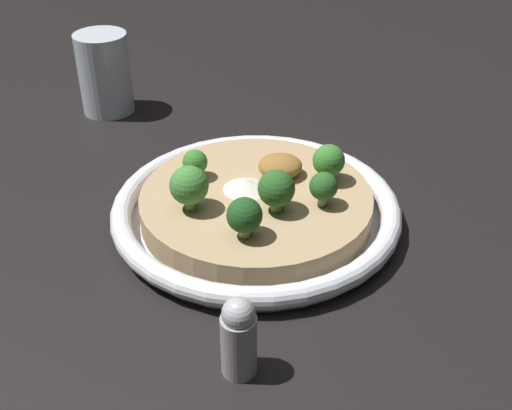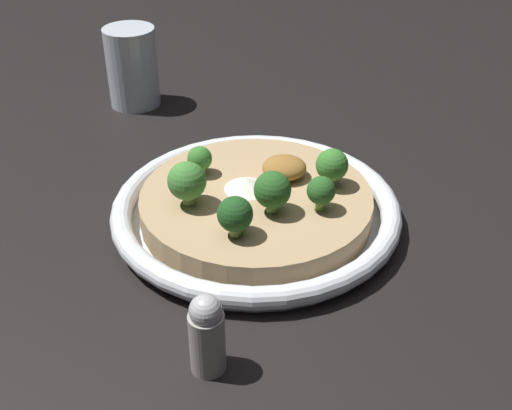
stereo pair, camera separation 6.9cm
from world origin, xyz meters
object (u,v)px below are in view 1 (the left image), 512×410
(broccoli_right, at_px, (323,187))
(broccoli_front_right, at_px, (276,189))
(broccoli_left, at_px, (195,163))
(pepper_shaker, at_px, (239,337))
(drinking_glass, at_px, (105,73))
(risotto_bowl, at_px, (256,208))
(broccoli_front_left, at_px, (189,186))
(broccoli_front, at_px, (244,216))
(broccoli_back_right, at_px, (329,161))

(broccoli_right, bearing_deg, broccoli_front_right, -173.78)
(broccoli_left, height_order, pepper_shaker, pepper_shaker)
(drinking_glass, bearing_deg, broccoli_front_right, -58.87)
(broccoli_right, bearing_deg, risotto_bowl, 156.79)
(broccoli_front_left, bearing_deg, broccoli_right, -2.98)
(risotto_bowl, distance_m, broccoli_front_left, 0.09)
(risotto_bowl, height_order, broccoli_right, broccoli_right)
(risotto_bowl, height_order, broccoli_left, broccoli_left)
(broccoli_right, bearing_deg, broccoli_front_left, 177.02)
(pepper_shaker, bearing_deg, broccoli_front, 83.14)
(broccoli_front_right, distance_m, broccoli_front_left, 0.09)
(risotto_bowl, xyz_separation_m, drinking_glass, (-0.18, 0.30, 0.04))
(broccoli_right, bearing_deg, pepper_shaker, -119.13)
(broccoli_front_left, distance_m, broccoli_left, 0.06)
(risotto_bowl, relative_size, broccoli_front_left, 6.48)
(broccoli_back_right, distance_m, broccoli_left, 0.14)
(broccoli_front_right, relative_size, broccoli_front, 1.09)
(risotto_bowl, relative_size, pepper_shaker, 4.11)
(broccoli_front_left, xyz_separation_m, broccoli_front, (0.05, -0.05, -0.00))
(broccoli_front_left, distance_m, broccoli_front, 0.07)
(broccoli_front, bearing_deg, broccoli_left, 111.30)
(broccoli_front_right, xyz_separation_m, broccoli_front, (-0.04, -0.04, -0.00))
(broccoli_right, relative_size, drinking_glass, 0.33)
(broccoli_back_right, relative_size, pepper_shaker, 0.57)
(pepper_shaker, bearing_deg, drinking_glass, 106.39)
(broccoli_front_left, distance_m, pepper_shaker, 0.19)
(broccoli_front_right, bearing_deg, risotto_bowl, 116.96)
(broccoli_right, xyz_separation_m, drinking_glass, (-0.25, 0.33, -0.00))
(broccoli_front, xyz_separation_m, pepper_shaker, (-0.02, -0.13, -0.02))
(broccoli_front, bearing_deg, broccoli_right, 28.40)
(risotto_bowl, distance_m, broccoli_front, 0.09)
(broccoli_right, bearing_deg, broccoli_left, 152.10)
(pepper_shaker, bearing_deg, broccoli_back_right, 63.16)
(drinking_glass, bearing_deg, broccoli_back_right, -46.73)
(broccoli_front, bearing_deg, drinking_glass, 113.94)
(broccoli_back_right, relative_size, broccoli_left, 1.30)
(broccoli_front, bearing_deg, broccoli_front_right, 48.65)
(broccoli_front, distance_m, drinking_glass, 0.41)
(risotto_bowl, xyz_separation_m, broccoli_front, (-0.02, -0.07, 0.04))
(pepper_shaker, bearing_deg, broccoli_front_right, 73.56)
(drinking_glass, xyz_separation_m, pepper_shaker, (0.15, -0.51, -0.02))
(broccoli_front_right, height_order, pepper_shaker, broccoli_front_right)
(broccoli_front_right, bearing_deg, drinking_glass, 121.13)
(broccoli_front_right, xyz_separation_m, pepper_shaker, (-0.05, -0.17, -0.02))
(broccoli_right, height_order, drinking_glass, drinking_glass)
(broccoli_front, relative_size, pepper_shaker, 0.55)
(broccoli_front_right, height_order, broccoli_left, broccoli_front_right)
(broccoli_left, bearing_deg, risotto_bowl, -32.43)
(risotto_bowl, relative_size, broccoli_back_right, 7.24)
(broccoli_front_right, height_order, broccoli_front_left, broccoli_front_left)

